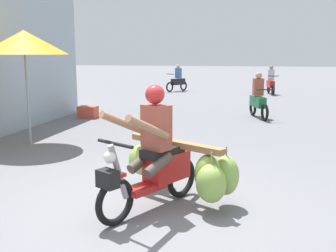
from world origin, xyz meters
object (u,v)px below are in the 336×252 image
at_px(motorbike_main_loaded, 170,163).
at_px(produce_crate, 88,112).
at_px(market_umbrella_near_shop, 24,43).
at_px(motorbike_distant_ahead_right, 258,100).
at_px(motorbike_distant_far_ahead, 271,83).
at_px(motorbike_distant_ahead_left, 178,80).

bearing_deg(motorbike_main_loaded, produce_crate, 121.86).
distance_m(motorbike_main_loaded, market_umbrella_near_shop, 4.81).
xyz_separation_m(motorbike_distant_ahead_right, market_umbrella_near_shop, (-4.86, -4.77, 1.61)).
bearing_deg(motorbike_main_loaded, motorbike_distant_far_ahead, 82.86).
bearing_deg(motorbike_distant_far_ahead, produce_crate, -123.91).
bearing_deg(motorbike_distant_far_ahead, market_umbrella_near_shop, -114.26).
xyz_separation_m(motorbike_main_loaded, motorbike_distant_ahead_right, (1.20, 7.42, 0.03)).
height_order(motorbike_main_loaded, produce_crate, motorbike_main_loaded).
relative_size(motorbike_distant_ahead_left, market_umbrella_near_shop, 0.59).
height_order(motorbike_distant_ahead_left, market_umbrella_near_shop, market_umbrella_near_shop).
distance_m(motorbike_distant_ahead_right, market_umbrella_near_shop, 7.00).
distance_m(motorbike_main_loaded, motorbike_distant_ahead_left, 15.81).
bearing_deg(produce_crate, market_umbrella_near_shop, -86.00).
xyz_separation_m(motorbike_distant_ahead_left, motorbike_distant_far_ahead, (4.73, -0.62, 0.00)).
height_order(motorbike_distant_far_ahead, produce_crate, motorbike_distant_far_ahead).
xyz_separation_m(motorbike_distant_ahead_right, produce_crate, (-5.12, -1.10, -0.39)).
relative_size(motorbike_main_loaded, motorbike_distant_ahead_right, 1.31).
height_order(motorbike_distant_ahead_right, market_umbrella_near_shop, market_umbrella_near_shop).
bearing_deg(market_umbrella_near_shop, motorbike_distant_ahead_right, 44.44).
height_order(motorbike_main_loaded, motorbike_distant_ahead_left, motorbike_main_loaded).
distance_m(motorbike_distant_ahead_left, produce_crate, 9.31).
distance_m(motorbike_main_loaded, motorbike_distant_far_ahead, 15.05).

